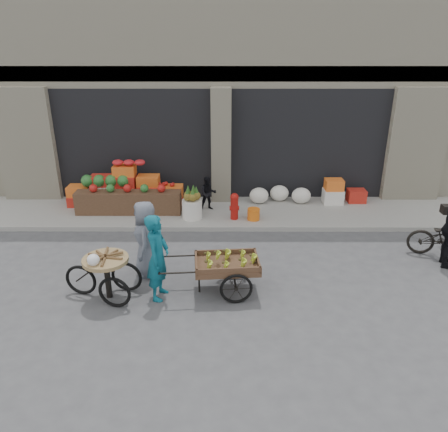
{
  "coord_description": "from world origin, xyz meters",
  "views": [
    {
      "loc": [
        0.1,
        -6.93,
        4.64
      ],
      "look_at": [
        0.09,
        1.42,
        1.1
      ],
      "focal_mm": 35.0,
      "sensor_mm": 36.0,
      "label": 1
    }
  ],
  "objects_px": {
    "pineapple_bin": "(192,209)",
    "seated_person": "(208,193)",
    "fire_hydrant": "(234,205)",
    "orange_bucket": "(254,214)",
    "banana_cart": "(225,262)",
    "vendor_woman": "(158,257)",
    "vendor_grey": "(146,239)",
    "tricycle_cart": "(106,271)"
  },
  "relations": [
    {
      "from": "pineapple_bin",
      "to": "vendor_woman",
      "type": "bearing_deg",
      "value": -96.07
    },
    {
      "from": "seated_person",
      "to": "banana_cart",
      "type": "relative_size",
      "value": 0.44
    },
    {
      "from": "banana_cart",
      "to": "tricycle_cart",
      "type": "relative_size",
      "value": 1.45
    },
    {
      "from": "fire_hydrant",
      "to": "orange_bucket",
      "type": "height_order",
      "value": "fire_hydrant"
    },
    {
      "from": "pineapple_bin",
      "to": "vendor_woman",
      "type": "distance_m",
      "value": 3.55
    },
    {
      "from": "fire_hydrant",
      "to": "vendor_woman",
      "type": "xyz_separation_m",
      "value": [
        -1.47,
        -3.45,
        0.33
      ]
    },
    {
      "from": "pineapple_bin",
      "to": "seated_person",
      "type": "bearing_deg",
      "value": 56.31
    },
    {
      "from": "vendor_woman",
      "to": "vendor_grey",
      "type": "bearing_deg",
      "value": 33.11
    },
    {
      "from": "seated_person",
      "to": "vendor_grey",
      "type": "xyz_separation_m",
      "value": [
        -1.12,
        -3.27,
        0.22
      ]
    },
    {
      "from": "seated_person",
      "to": "vendor_grey",
      "type": "height_order",
      "value": "vendor_grey"
    },
    {
      "from": "banana_cart",
      "to": "vendor_woman",
      "type": "distance_m",
      "value": 1.25
    },
    {
      "from": "fire_hydrant",
      "to": "vendor_woman",
      "type": "distance_m",
      "value": 3.76
    },
    {
      "from": "tricycle_cart",
      "to": "banana_cart",
      "type": "bearing_deg",
      "value": 16.24
    },
    {
      "from": "seated_person",
      "to": "vendor_woman",
      "type": "relative_size",
      "value": 0.56
    },
    {
      "from": "orange_bucket",
      "to": "pineapple_bin",
      "type": "bearing_deg",
      "value": 176.42
    },
    {
      "from": "fire_hydrant",
      "to": "tricycle_cart",
      "type": "bearing_deg",
      "value": -125.03
    },
    {
      "from": "vendor_woman",
      "to": "vendor_grey",
      "type": "distance_m",
      "value": 0.9
    },
    {
      "from": "seated_person",
      "to": "vendor_woman",
      "type": "bearing_deg",
      "value": -110.67
    },
    {
      "from": "seated_person",
      "to": "vendor_grey",
      "type": "bearing_deg",
      "value": -118.95
    },
    {
      "from": "orange_bucket",
      "to": "tricycle_cart",
      "type": "height_order",
      "value": "tricycle_cart"
    },
    {
      "from": "pineapple_bin",
      "to": "orange_bucket",
      "type": "distance_m",
      "value": 1.61
    },
    {
      "from": "fire_hydrant",
      "to": "vendor_grey",
      "type": "height_order",
      "value": "vendor_grey"
    },
    {
      "from": "seated_person",
      "to": "banana_cart",
      "type": "height_order",
      "value": "seated_person"
    },
    {
      "from": "fire_hydrant",
      "to": "orange_bucket",
      "type": "xyz_separation_m",
      "value": [
        0.5,
        -0.05,
        -0.23
      ]
    },
    {
      "from": "fire_hydrant",
      "to": "vendor_grey",
      "type": "bearing_deg",
      "value": -124.84
    },
    {
      "from": "pineapple_bin",
      "to": "banana_cart",
      "type": "distance_m",
      "value": 3.42
    },
    {
      "from": "tricycle_cart",
      "to": "vendor_grey",
      "type": "height_order",
      "value": "vendor_grey"
    },
    {
      "from": "seated_person",
      "to": "banana_cart",
      "type": "xyz_separation_m",
      "value": [
        0.45,
        -3.91,
        0.04
      ]
    },
    {
      "from": "seated_person",
      "to": "tricycle_cart",
      "type": "xyz_separation_m",
      "value": [
        -1.73,
        -4.12,
        -0.02
      ]
    },
    {
      "from": "pineapple_bin",
      "to": "vendor_woman",
      "type": "xyz_separation_m",
      "value": [
        -0.37,
        -3.5,
        0.47
      ]
    },
    {
      "from": "banana_cart",
      "to": "vendor_woman",
      "type": "bearing_deg",
      "value": -175.84
    },
    {
      "from": "orange_bucket",
      "to": "banana_cart",
      "type": "bearing_deg",
      "value": -103.17
    },
    {
      "from": "tricycle_cart",
      "to": "vendor_woman",
      "type": "bearing_deg",
      "value": 12.15
    },
    {
      "from": "orange_bucket",
      "to": "banana_cart",
      "type": "distance_m",
      "value": 3.31
    },
    {
      "from": "pineapple_bin",
      "to": "seated_person",
      "type": "height_order",
      "value": "seated_person"
    },
    {
      "from": "fire_hydrant",
      "to": "orange_bucket",
      "type": "distance_m",
      "value": 0.55
    },
    {
      "from": "fire_hydrant",
      "to": "vendor_grey",
      "type": "relative_size",
      "value": 0.44
    },
    {
      "from": "orange_bucket",
      "to": "vendor_woman",
      "type": "distance_m",
      "value": 3.97
    },
    {
      "from": "pineapple_bin",
      "to": "vendor_grey",
      "type": "bearing_deg",
      "value": -105.15
    },
    {
      "from": "fire_hydrant",
      "to": "orange_bucket",
      "type": "bearing_deg",
      "value": -5.71
    },
    {
      "from": "banana_cart",
      "to": "vendor_woman",
      "type": "relative_size",
      "value": 1.27
    },
    {
      "from": "seated_person",
      "to": "vendor_woman",
      "type": "distance_m",
      "value": 4.18
    }
  ]
}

